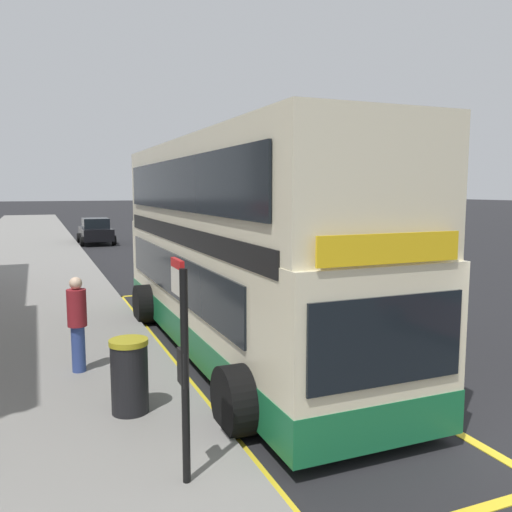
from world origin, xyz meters
The scene contains 8 objects.
ground_plane centered at (0.00, 32.00, 0.00)m, with size 260.00×260.00×0.00m, color black.
pavement_near centered at (-7.00, 32.00, 0.07)m, with size 6.00×76.00×0.14m, color gray.
double_decker_bus centered at (-2.46, 6.40, 2.06)m, with size 3.23×10.66×4.40m.
bus_bay_markings centered at (-2.43, 6.48, 0.01)m, with size 3.14×13.24×0.01m.
bus_stop_sign centered at (-4.86, 1.53, 1.64)m, with size 0.09×0.51×2.50m.
parked_car_black_ahead centered at (-2.88, 30.54, 0.80)m, with size 2.09×4.20×1.62m.
pedestrian_waiting_near_sign centered at (-5.70, 5.76, 1.08)m, with size 0.34×0.34×1.73m.
litter_bin centered at (-5.13, 3.61, 0.70)m, with size 0.57×0.57×1.10m.
Camera 1 is at (-6.29, -4.06, 3.41)m, focal length 37.38 mm.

